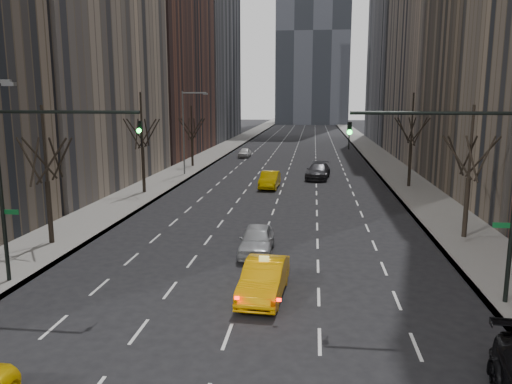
% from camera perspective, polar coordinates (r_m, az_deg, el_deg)
% --- Properties ---
extents(sidewalk_left, '(4.50, 320.00, 0.15)m').
position_cam_1_polar(sidewalk_left, '(80.09, -4.37, 4.64)').
color(sidewalk_left, slate).
rests_on(sidewalk_left, ground).
extents(sidewalk_right, '(4.50, 320.00, 0.15)m').
position_cam_1_polar(sidewalk_right, '(79.20, 13.37, 4.32)').
color(sidewalk_right, slate).
rests_on(sidewalk_right, ground).
extents(bld_left_far, '(14.00, 28.00, 44.00)m').
position_cam_1_polar(bld_left_far, '(79.32, -12.20, 20.28)').
color(bld_left_far, brown).
rests_on(bld_left_far, ground).
extents(tree_lw_b, '(3.36, 3.50, 7.82)m').
position_cam_1_polar(tree_lw_b, '(30.49, -22.75, 1.13)').
color(tree_lw_b, black).
rests_on(tree_lw_b, ground).
extents(tree_lw_c, '(3.36, 3.50, 8.74)m').
position_cam_1_polar(tree_lw_c, '(44.97, -12.84, 4.87)').
color(tree_lw_c, black).
rests_on(tree_lw_c, ground).
extents(tree_lw_d, '(3.36, 3.50, 7.36)m').
position_cam_1_polar(tree_lw_d, '(62.21, -7.33, 6.11)').
color(tree_lw_d, black).
rests_on(tree_lw_d, ground).
extents(tree_rw_b, '(3.36, 3.50, 7.82)m').
position_cam_1_polar(tree_rw_b, '(31.88, 23.11, 1.48)').
color(tree_rw_b, black).
rests_on(tree_rw_b, ground).
extents(tree_rw_c, '(3.36, 3.50, 8.74)m').
position_cam_1_polar(tree_rw_c, '(49.25, 17.28, 5.13)').
color(tree_rw_c, black).
rests_on(tree_rw_c, ground).
extents(traffic_mast_left, '(6.69, 0.39, 8.00)m').
position_cam_1_polar(traffic_mast_left, '(23.67, -23.97, 2.87)').
color(traffic_mast_left, black).
rests_on(traffic_mast_left, ground).
extents(traffic_mast_right, '(6.69, 0.39, 8.00)m').
position_cam_1_polar(traffic_mast_right, '(21.33, 23.47, 2.16)').
color(traffic_mast_right, black).
rests_on(traffic_mast_right, ground).
extents(streetlight_far, '(2.83, 0.22, 9.00)m').
position_cam_1_polar(streetlight_far, '(55.02, -7.95, 7.68)').
color(streetlight_far, slate).
rests_on(streetlight_far, ground).
extents(taxi_sedan, '(1.96, 4.84, 1.56)m').
position_cam_1_polar(taxi_sedan, '(21.45, 0.92, -9.90)').
color(taxi_sedan, '#FEAB05').
rests_on(taxi_sedan, ground).
extents(silver_sedan_ahead, '(1.92, 4.50, 1.51)m').
position_cam_1_polar(silver_sedan_ahead, '(27.23, 0.09, -5.48)').
color(silver_sedan_ahead, '#9EA0A5').
rests_on(silver_sedan_ahead, ground).
extents(far_taxi, '(1.81, 4.76, 1.55)m').
position_cam_1_polar(far_taxi, '(47.25, 1.58, 1.41)').
color(far_taxi, '#D7A904').
rests_on(far_taxi, ground).
extents(far_suv_grey, '(2.90, 5.85, 1.64)m').
position_cam_1_polar(far_suv_grey, '(53.13, 7.10, 2.39)').
color(far_suv_grey, '#29292E').
rests_on(far_suv_grey, ground).
extents(far_car_white, '(1.64, 3.98, 1.35)m').
position_cam_1_polar(far_car_white, '(72.48, -1.32, 4.52)').
color(far_car_white, silver).
rests_on(far_car_white, ground).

